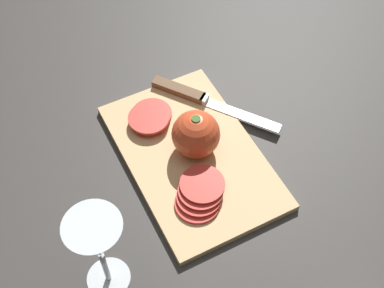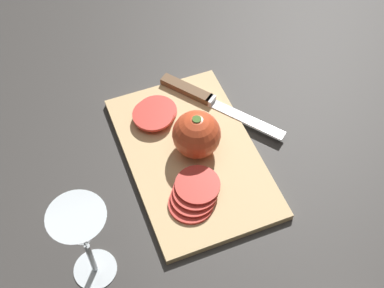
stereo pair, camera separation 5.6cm
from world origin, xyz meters
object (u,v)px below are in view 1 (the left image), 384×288
Objects in this scene: wine_glass at (97,243)px; knife at (190,94)px; tomato_slice_stack_near at (150,116)px; tomato_slice_stack_far at (200,194)px; whole_tomato at (197,134)px.

wine_glass is 0.41m from knife.
tomato_slice_stack_near reaches higher than knife.
tomato_slice_stack_far reaches higher than knife.
wine_glass is at bearing -57.16° from whole_tomato.
wine_glass reaches higher than tomato_slice_stack_far.
tomato_slice_stack_near is at bearing -154.59° from whole_tomato.
wine_glass is 0.29m from whole_tomato.
wine_glass is 0.79× the size of knife.
tomato_slice_stack_near is at bearing 143.26° from wine_glass.
tomato_slice_stack_far is (0.09, -0.04, -0.03)m from whole_tomato.
wine_glass is 2.04× the size of whole_tomato.
whole_tomato is 0.12m from tomato_slice_stack_near.
whole_tomato is at bearing 25.41° from tomato_slice_stack_near.
tomato_slice_stack_far is at bearing -24.77° from whole_tomato.
wine_glass is 1.94× the size of tomato_slice_stack_near.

